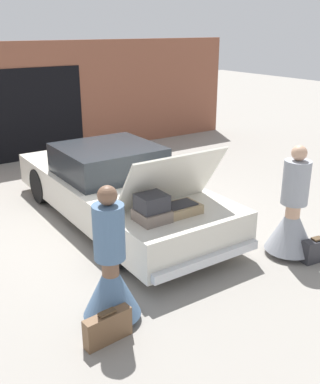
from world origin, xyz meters
name	(u,v)px	position (x,y,z in m)	size (l,w,h in m)	color
ground_plane	(118,218)	(0.00, 0.00, 0.00)	(40.00, 40.00, 0.00)	gray
garage_wall_back	(26,103)	(0.00, 4.47, 1.39)	(12.00, 0.14, 2.80)	brown
car	(116,188)	(0.00, 0.01, 0.56)	(1.84, 4.83, 1.57)	silver
person_left	(111,275)	(-1.44, -2.47, 0.57)	(0.65, 0.65, 1.61)	brown
person_right	(292,218)	(1.44, -2.53, 0.57)	(0.71, 0.71, 1.63)	tan
suitcase_beside_left_person	(108,327)	(-1.65, -2.78, 0.17)	(0.54, 0.18, 0.37)	brown
suitcase_beside_right_person	(316,250)	(1.58, -2.88, 0.17)	(0.43, 0.22, 0.36)	#2D2D33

